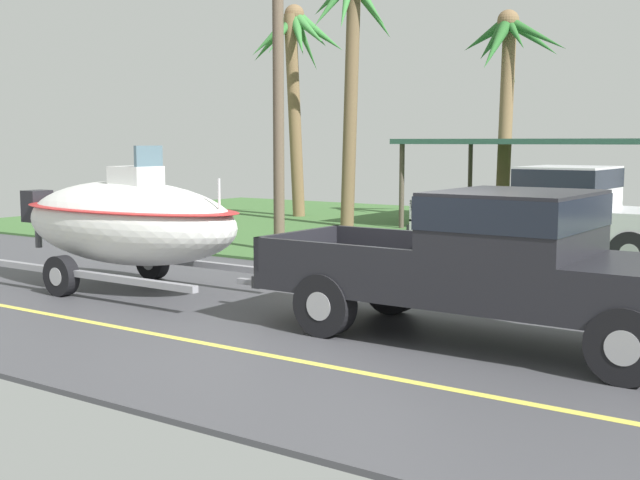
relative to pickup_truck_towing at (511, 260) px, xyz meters
name	(u,v)px	position (x,y,z in m)	size (l,w,h in m)	color
ground	(602,259)	(-1.28, 8.18, -1.04)	(36.00, 22.00, 0.11)	#424247
pickup_truck_towing	(511,260)	(0.00, 0.00, 0.00)	(5.80, 1.98, 1.85)	black
boat_on_trailer	(127,222)	(-6.60, 0.00, 0.09)	(5.78, 2.19, 2.36)	gray
parked_pickup_background	(566,210)	(-1.76, 7.22, 0.03)	(5.62, 2.01, 1.93)	silver
carport_awning	(561,143)	(-3.88, 12.95, 1.35)	(7.77, 4.92, 2.49)	#4C4238
palm_tree_near_left	(507,65)	(-5.88, 13.98, 3.60)	(3.41, 3.25, 6.22)	brown
palm_tree_mid	(295,59)	(-11.97, 11.83, 3.95)	(3.15, 2.69, 6.63)	brown
palm_tree_far_right	(351,39)	(-9.08, 10.59, 4.23)	(2.45, 3.15, 7.18)	brown
utility_pole	(278,82)	(-7.32, 4.98, 2.65)	(0.24, 1.80, 7.06)	brown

